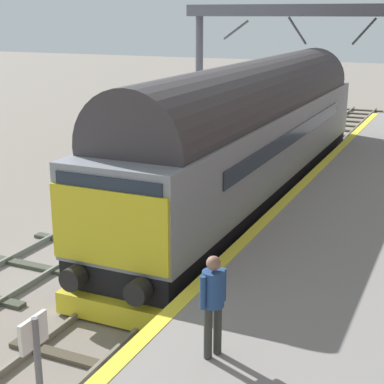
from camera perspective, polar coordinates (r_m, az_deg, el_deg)
name	(u,v)px	position (r m, az deg, el deg)	size (l,w,h in m)	color
ground_plane	(148,292)	(13.93, -4.17, -9.36)	(140.00, 140.00, 0.00)	gray
track_main	(148,289)	(13.91, -4.17, -9.16)	(2.50, 60.00, 0.15)	gray
track_adjacent_west	(31,265)	(15.65, -14.98, -6.68)	(2.50, 60.00, 0.15)	slate
station_platform	(305,302)	(12.54, 10.62, -10.15)	(4.00, 44.00, 1.01)	gray
diesel_locomotive	(253,131)	(19.38, 5.79, 5.74)	(2.74, 17.66, 4.68)	black
platform_number_sign	(38,370)	(7.19, -14.37, -15.93)	(0.10, 0.44, 1.90)	slate
waiting_passenger	(213,297)	(9.17, 2.01, -9.88)	(0.45, 0.47, 1.64)	#363732
overhead_footbridge	(331,19)	(27.33, 12.96, 15.64)	(12.62, 2.00, 6.45)	slate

